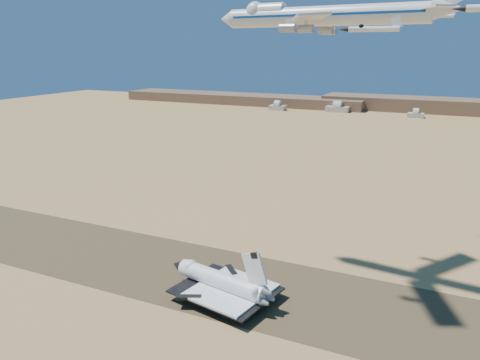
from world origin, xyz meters
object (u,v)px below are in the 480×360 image
at_px(crew_a, 226,307).
at_px(chase_jet_d, 405,13).
at_px(carrier_747, 316,16).
at_px(chase_jet_e, 438,16).
at_px(crew_c, 225,315).
at_px(chase_jet_a, 372,29).
at_px(shuttle, 221,282).
at_px(crew_b, 238,310).

xyz_separation_m(crew_a, chase_jet_d, (38.75, 90.28, 97.14)).
xyz_separation_m(carrier_747, chase_jet_d, (22.81, 52.87, 3.42)).
bearing_deg(chase_jet_e, crew_a, -112.00).
distance_m(carrier_747, crew_c, 103.69).
height_order(chase_jet_a, chase_jet_e, chase_jet_e).
bearing_deg(crew_c, chase_jet_e, -56.81).
distance_m(crew_a, chase_jet_a, 98.10).
distance_m(crew_a, crew_c, 5.00).
xyz_separation_m(crew_c, chase_jet_e, (49.43, 99.04, 95.89)).
xyz_separation_m(crew_c, chase_jet_a, (40.84, -4.36, 87.85)).
relative_size(shuttle, carrier_747, 0.52).
xyz_separation_m(crew_a, crew_c, (1.98, -4.59, -0.05)).
relative_size(shuttle, chase_jet_a, 3.00).
relative_size(crew_b, chase_jet_a, 0.12).
bearing_deg(shuttle, chase_jet_e, 68.26).
bearing_deg(carrier_747, chase_jet_e, 63.77).
distance_m(carrier_747, crew_b, 101.66).
height_order(crew_a, chase_jet_d, chase_jet_d).
distance_m(shuttle, crew_a, 9.48).
distance_m(shuttle, crew_c, 13.94).
bearing_deg(chase_jet_d, carrier_747, -98.51).
relative_size(crew_b, chase_jet_d, 0.12).
xyz_separation_m(crew_b, crew_c, (-2.27, -4.67, 0.06)).
relative_size(shuttle, crew_c, 24.13).
height_order(shuttle, chase_jet_d, chase_jet_d).
bearing_deg(chase_jet_d, chase_jet_e, 33.04).
xyz_separation_m(shuttle, chase_jet_d, (44.01, 83.94, 92.43)).
relative_size(chase_jet_a, chase_jet_e, 1.01).
bearing_deg(carrier_747, shuttle, -118.66).
relative_size(shuttle, chase_jet_d, 3.06).
xyz_separation_m(crew_b, chase_jet_e, (47.16, 94.37, 95.95)).
bearing_deg(chase_jet_a, carrier_747, 116.23).
height_order(carrier_747, chase_jet_e, carrier_747).
height_order(crew_c, chase_jet_a, chase_jet_a).
height_order(shuttle, crew_b, shuttle).
bearing_deg(chase_jet_a, chase_jet_d, 88.48).
bearing_deg(crew_a, shuttle, 44.87).
relative_size(crew_a, chase_jet_d, 0.13).
bearing_deg(chase_jet_e, crew_c, -109.96).
bearing_deg(carrier_747, chase_jet_a, -54.26).
bearing_deg(shuttle, carrier_747, 66.70).
xyz_separation_m(carrier_747, chase_jet_e, (35.47, 57.04, 2.11)).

